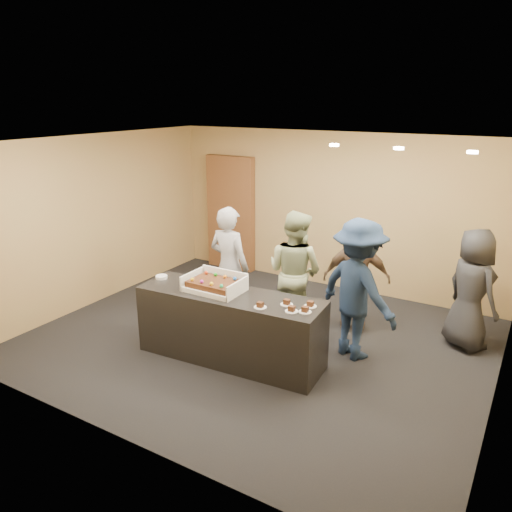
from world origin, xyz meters
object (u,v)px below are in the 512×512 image
object	(u,v)px
serving_counter	(230,327)
person_dark_suit	(472,289)
person_server_grey	(229,266)
storage_cabinet	(231,213)
cake_box	(216,286)
person_sage_man	(295,272)
person_brown_extra	(357,279)
sheet_cake	(214,283)
person_navy_man	(358,290)
plate_stack	(162,277)

from	to	relation	value
serving_counter	person_dark_suit	world-z (taller)	person_dark_suit
serving_counter	person_server_grey	size ratio (longest dim) A/B	1.36
storage_cabinet	cake_box	world-z (taller)	storage_cabinet
storage_cabinet	person_sage_man	world-z (taller)	storage_cabinet
cake_box	person_brown_extra	world-z (taller)	person_brown_extra
cake_box	sheet_cake	bearing A→B (deg)	-90.97
cake_box	person_sage_man	world-z (taller)	person_sage_man
person_dark_suit	cake_box	bearing A→B (deg)	74.00
cake_box	person_navy_man	distance (m)	1.80
person_sage_man	person_dark_suit	xyz separation A→B (m)	(2.24, 0.72, -0.06)
plate_stack	cake_box	bearing A→B (deg)	1.99
serving_counter	storage_cabinet	xyz separation A→B (m)	(-1.98, 3.03, 0.64)
storage_cabinet	plate_stack	world-z (taller)	storage_cabinet
person_navy_man	person_brown_extra	size ratio (longest dim) A/B	1.15
person_brown_extra	serving_counter	bearing A→B (deg)	37.35
serving_counter	plate_stack	xyz separation A→B (m)	(-1.10, -0.00, 0.47)
storage_cabinet	person_server_grey	size ratio (longest dim) A/B	1.24
sheet_cake	serving_counter	bearing A→B (deg)	0.00
cake_box	person_brown_extra	size ratio (longest dim) A/B	0.45
sheet_cake	person_sage_man	xyz separation A→B (m)	(0.54, 1.20, -0.12)
serving_counter	person_brown_extra	distance (m)	1.97
sheet_cake	person_navy_man	bearing A→B (deg)	30.11
person_navy_man	person_dark_suit	distance (m)	1.58
plate_stack	person_brown_extra	xyz separation A→B (m)	(2.18, 1.61, -0.12)
plate_stack	person_brown_extra	size ratio (longest dim) A/B	0.10
serving_counter	person_sage_man	world-z (taller)	person_sage_man
person_sage_man	person_brown_extra	distance (m)	0.88
cake_box	person_navy_man	size ratio (longest dim) A/B	0.39
storage_cabinet	cake_box	size ratio (longest dim) A/B	3.05
person_navy_man	person_server_grey	bearing A→B (deg)	23.83
cake_box	person_brown_extra	bearing A→B (deg)	50.41
storage_cabinet	person_dark_suit	xyz separation A→B (m)	(4.53, -1.11, -0.27)
plate_stack	person_sage_man	xyz separation A→B (m)	(1.41, 1.20, -0.04)
cake_box	plate_stack	size ratio (longest dim) A/B	4.54
cake_box	serving_counter	bearing A→B (deg)	-6.59
cake_box	plate_stack	world-z (taller)	cake_box
person_navy_man	person_sage_man	bearing A→B (deg)	8.57
plate_stack	person_navy_man	xyz separation A→B (m)	(2.44, 0.91, -0.00)
plate_stack	person_brown_extra	bearing A→B (deg)	36.49
storage_cabinet	person_brown_extra	world-z (taller)	storage_cabinet
serving_counter	person_server_grey	world-z (taller)	person_server_grey
person_server_grey	person_sage_man	size ratio (longest dim) A/B	1.00
plate_stack	person_server_grey	world-z (taller)	person_server_grey
person_server_grey	person_dark_suit	world-z (taller)	person_server_grey
plate_stack	person_sage_man	size ratio (longest dim) A/B	0.09
cake_box	plate_stack	xyz separation A→B (m)	(-0.87, -0.03, -0.03)
serving_counter	cake_box	distance (m)	0.55
person_brown_extra	person_dark_suit	bearing A→B (deg)	173.15
person_server_grey	person_sage_man	bearing A→B (deg)	-160.23
person_sage_man	person_navy_man	size ratio (longest dim) A/B	0.96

